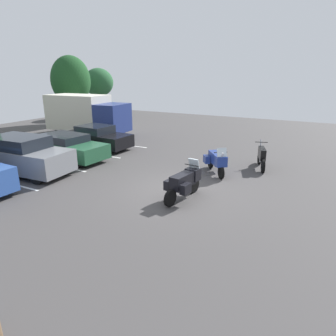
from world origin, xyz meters
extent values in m
cube|color=#423F3F|center=(0.00, 0.00, -0.05)|extent=(44.00, 44.00, 0.10)
cylinder|color=black|center=(0.07, -0.61, 0.31)|extent=(0.64, 0.21, 0.63)
cylinder|color=black|center=(-1.52, -0.39, 0.31)|extent=(0.64, 0.21, 0.63)
cube|color=black|center=(-0.73, -0.50, 0.75)|extent=(1.26, 0.60, 0.51)
cylinder|color=#B2B2B7|center=(-0.05, -0.60, 0.72)|extent=(0.50, 0.14, 1.10)
cylinder|color=black|center=(-0.13, -0.59, 1.18)|extent=(0.12, 0.62, 0.04)
cube|color=black|center=(-0.03, -0.60, 0.80)|extent=(0.51, 0.57, 0.46)
cube|color=#B2C1CC|center=(0.02, -0.61, 1.22)|extent=(0.22, 0.46, 0.39)
cube|color=black|center=(-1.03, -0.10, 0.61)|extent=(0.47, 0.30, 0.36)
cube|color=black|center=(-1.13, -0.80, 0.61)|extent=(0.47, 0.30, 0.36)
cylinder|color=black|center=(5.29, -2.07, 0.33)|extent=(0.66, 0.32, 0.65)
cylinder|color=black|center=(3.91, -2.53, 0.33)|extent=(0.66, 0.32, 0.65)
cube|color=black|center=(4.60, -2.30, 0.77)|extent=(1.12, 0.59, 0.53)
cylinder|color=#B2B2B7|center=(5.18, -2.11, 0.74)|extent=(0.50, 0.23, 1.12)
cylinder|color=black|center=(5.10, -2.13, 1.21)|extent=(0.23, 0.60, 0.04)
cylinder|color=black|center=(2.16, -1.04, 0.30)|extent=(0.55, 0.46, 0.60)
cylinder|color=black|center=(3.44, -0.06, 0.30)|extent=(0.55, 0.46, 0.60)
cube|color=navy|center=(2.80, -0.55, 0.74)|extent=(1.20, 1.05, 0.51)
cylinder|color=#B2B2B7|center=(2.25, -0.97, 0.70)|extent=(0.43, 0.35, 1.07)
cylinder|color=black|center=(2.32, -0.92, 1.17)|extent=(0.41, 0.51, 0.04)
cube|color=navy|center=(2.24, -0.98, 0.79)|extent=(0.64, 0.65, 0.46)
cube|color=#B2C1CC|center=(2.20, -1.01, 1.21)|extent=(0.40, 0.45, 0.39)
cube|color=navy|center=(3.29, -0.60, 0.60)|extent=(0.50, 0.46, 0.36)
cube|color=navy|center=(2.88, -0.06, 0.60)|extent=(0.50, 0.46, 0.36)
cube|color=silver|center=(-2.75, 7.41, 0.00)|extent=(0.12, 4.75, 0.01)
cube|color=silver|center=(0.02, 7.41, 0.00)|extent=(0.12, 4.75, 0.01)
cube|color=silver|center=(2.78, 7.41, 0.00)|extent=(0.12, 4.75, 0.01)
cube|color=silver|center=(5.55, 7.41, 0.00)|extent=(0.12, 4.75, 0.01)
cylinder|color=black|center=(-3.47, 5.98, 0.33)|extent=(0.24, 0.66, 0.65)
cube|color=slate|center=(-1.49, 7.27, 0.72)|extent=(2.25, 4.55, 0.99)
cube|color=black|center=(-1.52, 7.64, 1.49)|extent=(1.96, 2.73, 0.55)
cylinder|color=black|center=(-0.55, 5.83, 0.35)|extent=(0.27, 0.71, 0.70)
cylinder|color=black|center=(-2.22, 5.71, 0.35)|extent=(0.27, 0.71, 0.70)
cylinder|color=black|center=(-0.76, 8.83, 0.35)|extent=(0.27, 0.71, 0.70)
cube|color=#235638|center=(1.23, 7.45, 0.60)|extent=(2.21, 4.84, 0.75)
cube|color=black|center=(1.25, 7.67, 1.18)|extent=(1.89, 2.51, 0.40)
cylinder|color=black|center=(1.93, 5.79, 0.35)|extent=(0.27, 0.71, 0.70)
cylinder|color=black|center=(0.31, 5.90, 0.35)|extent=(0.27, 0.71, 0.70)
cylinder|color=black|center=(2.15, 8.99, 0.35)|extent=(0.27, 0.71, 0.70)
cylinder|color=black|center=(0.54, 9.11, 0.35)|extent=(0.27, 0.71, 0.70)
cube|color=black|center=(4.03, 7.74, 0.58)|extent=(2.04, 4.55, 0.75)
cube|color=black|center=(4.03, 7.87, 1.19)|extent=(1.78, 2.01, 0.47)
cylinder|color=black|center=(4.76, 6.19, 0.32)|extent=(0.25, 0.65, 0.64)
cylinder|color=black|center=(3.17, 6.26, 0.32)|extent=(0.25, 0.65, 0.64)
cylinder|color=black|center=(4.89, 9.23, 0.32)|extent=(0.25, 0.65, 0.64)
cylinder|color=black|center=(3.30, 9.30, 0.32)|extent=(0.25, 0.65, 0.64)
cube|color=navy|center=(7.34, 9.04, 1.39)|extent=(2.53, 1.92, 2.06)
cube|color=beige|center=(7.18, 12.24, 1.67)|extent=(2.67, 4.74, 2.62)
cylinder|color=black|center=(8.37, 9.16, 0.45)|extent=(0.35, 0.91, 0.90)
cylinder|color=black|center=(6.30, 9.05, 0.45)|extent=(0.35, 0.91, 0.90)
cylinder|color=black|center=(8.16, 13.32, 0.45)|extent=(0.35, 0.91, 0.90)
cylinder|color=black|center=(6.09, 13.22, 0.45)|extent=(0.35, 0.91, 0.90)
cylinder|color=#4C3823|center=(10.87, 16.49, 0.84)|extent=(0.29, 0.29, 1.69)
ellipsoid|color=#19421E|center=(10.87, 16.49, 3.90)|extent=(3.56, 3.56, 4.43)
cylinder|color=#4C3823|center=(15.91, 17.55, 1.06)|extent=(0.32, 0.32, 2.11)
ellipsoid|color=#23512D|center=(15.91, 17.55, 3.60)|extent=(3.15, 3.15, 2.98)
camera|label=1|loc=(-10.20, -4.94, 4.56)|focal=31.97mm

